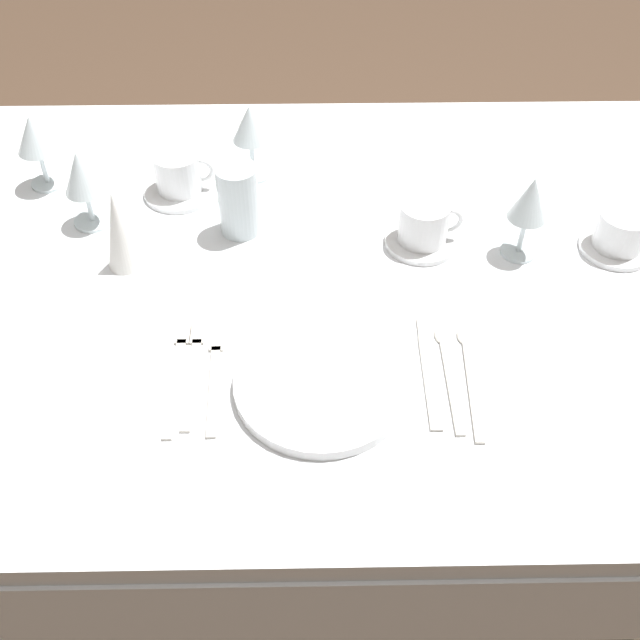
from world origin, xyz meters
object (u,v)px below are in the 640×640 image
(fork_salad, at_px, (177,373))
(coffee_cup_far, at_px, (425,222))
(coffee_cup_right, at_px, (179,172))
(wine_glass_centre, at_px, (250,128))
(spoon_dessert, at_px, (470,367))
(fork_inner, at_px, (193,370))
(napkin_folded, at_px, (119,230))
(coffee_cup_left, at_px, (622,230))
(dinner_knife, at_px, (429,374))
(fork_outer, at_px, (214,376))
(drink_tumbler, at_px, (239,204))
(wine_glass_far, at_px, (530,202))
(wine_glass_left, at_px, (81,176))
(spoon_soup, at_px, (448,364))
(dinner_plate, at_px, (321,384))
(wine_glass_right, at_px, (34,137))

(fork_salad, distance_m, coffee_cup_far, 0.50)
(coffee_cup_right, xyz_separation_m, wine_glass_centre, (0.13, 0.06, 0.06))
(spoon_dessert, relative_size, wine_glass_centre, 1.49)
(fork_inner, distance_m, napkin_folded, 0.29)
(coffee_cup_left, xyz_separation_m, wine_glass_centre, (-0.65, 0.24, 0.06))
(dinner_knife, distance_m, napkin_folded, 0.56)
(fork_outer, height_order, drink_tumbler, drink_tumbler)
(wine_glass_far, distance_m, drink_tumbler, 0.50)
(wine_glass_left, bearing_deg, drink_tumbler, -5.48)
(coffee_cup_left, relative_size, wine_glass_left, 0.74)
(fork_outer, bearing_deg, wine_glass_far, 28.71)
(fork_salad, distance_m, spoon_soup, 0.41)
(fork_outer, bearing_deg, dinner_plate, -7.93)
(coffee_cup_far, bearing_deg, coffee_cup_left, -3.75)
(fork_outer, height_order, napkin_folded, napkin_folded)
(wine_glass_right, xyz_separation_m, drink_tumbler, (0.38, -0.15, -0.05))
(coffee_cup_right, bearing_deg, spoon_dessert, -43.27)
(coffee_cup_left, xyz_separation_m, coffee_cup_right, (-0.78, 0.18, 0.00))
(fork_outer, xyz_separation_m, fork_inner, (-0.03, 0.01, -0.00))
(drink_tumbler, bearing_deg, fork_inner, -98.81)
(fork_salad, distance_m, wine_glass_right, 0.59)
(fork_inner, bearing_deg, spoon_dessert, -0.14)
(dinner_knife, relative_size, wine_glass_centre, 1.46)
(coffee_cup_right, bearing_deg, wine_glass_left, -149.65)
(coffee_cup_far, xyz_separation_m, wine_glass_far, (0.16, -0.03, 0.06))
(fork_inner, bearing_deg, wine_glass_far, 26.12)
(spoon_soup, distance_m, coffee_cup_left, 0.43)
(coffee_cup_far, bearing_deg, fork_outer, -138.08)
(wine_glass_far, distance_m, napkin_folded, 0.68)
(dinner_knife, distance_m, wine_glass_centre, 0.60)
(wine_glass_far, bearing_deg, coffee_cup_right, 162.80)
(wine_glass_left, xyz_separation_m, wine_glass_right, (-0.11, 0.12, 0.00))
(wine_glass_left, height_order, drink_tumbler, wine_glass_left)
(dinner_knife, bearing_deg, spoon_dessert, 10.43)
(spoon_dessert, bearing_deg, coffee_cup_left, 42.36)
(spoon_dessert, xyz_separation_m, napkin_folded, (-0.55, 0.25, 0.07))
(fork_outer, xyz_separation_m, drink_tumbler, (0.02, 0.35, 0.05))
(dinner_plate, bearing_deg, wine_glass_centre, 102.87)
(spoon_soup, bearing_deg, napkin_folded, 155.23)
(dinner_plate, xyz_separation_m, wine_glass_centre, (-0.12, 0.54, 0.10))
(dinner_knife, xyz_separation_m, wine_glass_right, (-0.68, 0.50, 0.10))
(napkin_folded, bearing_deg, fork_outer, -56.54)
(fork_inner, height_order, coffee_cup_far, coffee_cup_far)
(wine_glass_right, height_order, drink_tumbler, wine_glass_right)
(fork_salad, height_order, coffee_cup_left, coffee_cup_left)
(fork_salad, relative_size, coffee_cup_far, 1.97)
(dinner_knife, distance_m, spoon_dessert, 0.06)
(spoon_dessert, relative_size, coffee_cup_far, 2.01)
(spoon_dessert, relative_size, wine_glass_right, 1.53)
(fork_outer, distance_m, fork_salad, 0.06)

